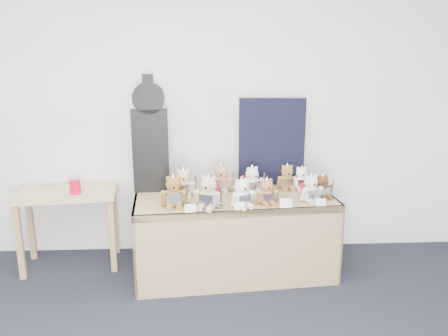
{
  "coord_description": "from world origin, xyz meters",
  "views": [
    {
      "loc": [
        0.45,
        -1.54,
        1.84
      ],
      "look_at": [
        0.62,
        1.86,
        0.97
      ],
      "focal_mm": 35.0,
      "sensor_mm": 36.0,
      "label": 1
    }
  ],
  "objects_px": {
    "teddy_front_far_left": "(174,193)",
    "teddy_back_left": "(183,184)",
    "teddy_back_end": "(302,179)",
    "teddy_back_centre_left": "(221,179)",
    "teddy_front_right": "(267,193)",
    "teddy_back_centre_right": "(252,181)",
    "red_cup": "(75,187)",
    "teddy_back_right": "(287,178)",
    "teddy_front_end": "(323,187)",
    "guitar_case": "(150,136)",
    "side_table": "(68,205)",
    "teddy_front_centre": "(242,194)",
    "teddy_front_far_right": "(311,189)",
    "display_table": "(236,216)",
    "teddy_front_left": "(208,193)"
  },
  "relations": [
    {
      "from": "teddy_front_right",
      "to": "side_table",
      "type": "bearing_deg",
      "value": 153.95
    },
    {
      "from": "teddy_back_end",
      "to": "teddy_back_centre_left",
      "type": "bearing_deg",
      "value": 179.47
    },
    {
      "from": "teddy_back_centre_left",
      "to": "teddy_front_left",
      "type": "bearing_deg",
      "value": -102.06
    },
    {
      "from": "teddy_back_left",
      "to": "guitar_case",
      "type": "bearing_deg",
      "value": 145.24
    },
    {
      "from": "teddy_front_right",
      "to": "teddy_back_centre_right",
      "type": "height_order",
      "value": "teddy_back_centre_right"
    },
    {
      "from": "teddy_back_centre_right",
      "to": "teddy_back_right",
      "type": "xyz_separation_m",
      "value": [
        0.32,
        0.1,
        -0.0
      ]
    },
    {
      "from": "teddy_front_centre",
      "to": "teddy_back_left",
      "type": "bearing_deg",
      "value": 123.85
    },
    {
      "from": "guitar_case",
      "to": "teddy_front_end",
      "type": "bearing_deg",
      "value": -14.01
    },
    {
      "from": "teddy_front_far_right",
      "to": "teddy_back_centre_right",
      "type": "xyz_separation_m",
      "value": [
        -0.45,
        0.25,
        0.0
      ]
    },
    {
      "from": "teddy_front_far_left",
      "to": "teddy_back_centre_left",
      "type": "bearing_deg",
      "value": 38.87
    },
    {
      "from": "teddy_front_left",
      "to": "teddy_back_left",
      "type": "xyz_separation_m",
      "value": [
        -0.21,
        0.3,
        -0.01
      ]
    },
    {
      "from": "teddy_back_end",
      "to": "display_table",
      "type": "bearing_deg",
      "value": -159.67
    },
    {
      "from": "side_table",
      "to": "teddy_front_end",
      "type": "height_order",
      "value": "teddy_front_end"
    },
    {
      "from": "teddy_back_centre_right",
      "to": "teddy_back_right",
      "type": "bearing_deg",
      "value": -8.88
    },
    {
      "from": "teddy_front_centre",
      "to": "teddy_back_right",
      "type": "relative_size",
      "value": 1.04
    },
    {
      "from": "guitar_case",
      "to": "teddy_back_centre_left",
      "type": "relative_size",
      "value": 3.66
    },
    {
      "from": "teddy_front_right",
      "to": "teddy_back_right",
      "type": "distance_m",
      "value": 0.47
    },
    {
      "from": "teddy_front_centre",
      "to": "teddy_front_end",
      "type": "xyz_separation_m",
      "value": [
        0.69,
        0.19,
        -0.01
      ]
    },
    {
      "from": "red_cup",
      "to": "teddy_back_centre_right",
      "type": "distance_m",
      "value": 1.52
    },
    {
      "from": "teddy_front_far_right",
      "to": "teddy_back_end",
      "type": "distance_m",
      "value": 0.34
    },
    {
      "from": "red_cup",
      "to": "teddy_back_right",
      "type": "bearing_deg",
      "value": 1.87
    },
    {
      "from": "teddy_front_far_left",
      "to": "teddy_back_left",
      "type": "relative_size",
      "value": 1.04
    },
    {
      "from": "display_table",
      "to": "teddy_front_end",
      "type": "distance_m",
      "value": 0.76
    },
    {
      "from": "teddy_front_left",
      "to": "teddy_back_right",
      "type": "bearing_deg",
      "value": 52.08
    },
    {
      "from": "teddy_front_right",
      "to": "teddy_back_left",
      "type": "xyz_separation_m",
      "value": [
        -0.67,
        0.23,
        0.01
      ]
    },
    {
      "from": "red_cup",
      "to": "teddy_back_centre_left",
      "type": "height_order",
      "value": "teddy_back_centre_left"
    },
    {
      "from": "teddy_front_left",
      "to": "teddy_front_centre",
      "type": "relative_size",
      "value": 1.12
    },
    {
      "from": "display_table",
      "to": "teddy_front_far_right",
      "type": "xyz_separation_m",
      "value": [
        0.6,
        -0.08,
        0.25
      ]
    },
    {
      "from": "guitar_case",
      "to": "teddy_front_far_right",
      "type": "xyz_separation_m",
      "value": [
        1.32,
        -0.35,
        -0.39
      ]
    },
    {
      "from": "red_cup",
      "to": "teddy_back_centre_left",
      "type": "distance_m",
      "value": 1.26
    },
    {
      "from": "guitar_case",
      "to": "teddy_back_centre_right",
      "type": "bearing_deg",
      "value": -9.91
    },
    {
      "from": "red_cup",
      "to": "teddy_front_far_right",
      "type": "bearing_deg",
      "value": -8.32
    },
    {
      "from": "teddy_front_left",
      "to": "teddy_back_centre_right",
      "type": "relative_size",
      "value": 1.11
    },
    {
      "from": "side_table",
      "to": "teddy_front_far_left",
      "type": "bearing_deg",
      "value": -31.66
    },
    {
      "from": "teddy_front_end",
      "to": "teddy_back_right",
      "type": "distance_m",
      "value": 0.37
    },
    {
      "from": "teddy_back_left",
      "to": "teddy_back_centre_left",
      "type": "relative_size",
      "value": 1.0
    },
    {
      "from": "guitar_case",
      "to": "red_cup",
      "type": "relative_size",
      "value": 8.18
    },
    {
      "from": "guitar_case",
      "to": "teddy_front_far_left",
      "type": "relative_size",
      "value": 3.54
    },
    {
      "from": "display_table",
      "to": "red_cup",
      "type": "xyz_separation_m",
      "value": [
        -1.37,
        0.21,
        0.21
      ]
    },
    {
      "from": "guitar_case",
      "to": "teddy_front_end",
      "type": "height_order",
      "value": "guitar_case"
    },
    {
      "from": "teddy_front_end",
      "to": "teddy_back_left",
      "type": "xyz_separation_m",
      "value": [
        -1.16,
        0.1,
        0.02
      ]
    },
    {
      "from": "teddy_front_end",
      "to": "teddy_back_centre_right",
      "type": "relative_size",
      "value": 0.86
    },
    {
      "from": "red_cup",
      "to": "teddy_back_centre_left",
      "type": "relative_size",
      "value": 0.45
    },
    {
      "from": "teddy_front_left",
      "to": "teddy_back_left",
      "type": "distance_m",
      "value": 0.36
    },
    {
      "from": "red_cup",
      "to": "teddy_back_left",
      "type": "height_order",
      "value": "teddy_back_left"
    },
    {
      "from": "teddy_front_far_right",
      "to": "teddy_back_end",
      "type": "bearing_deg",
      "value": 72.45
    },
    {
      "from": "side_table",
      "to": "guitar_case",
      "type": "bearing_deg",
      "value": -8.76
    },
    {
      "from": "red_cup",
      "to": "teddy_front_centre",
      "type": "bearing_deg",
      "value": -15.82
    },
    {
      "from": "teddy_front_far_left",
      "to": "teddy_back_end",
      "type": "height_order",
      "value": "teddy_front_far_left"
    },
    {
      "from": "side_table",
      "to": "teddy_back_left",
      "type": "height_order",
      "value": "teddy_back_left"
    }
  ]
}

